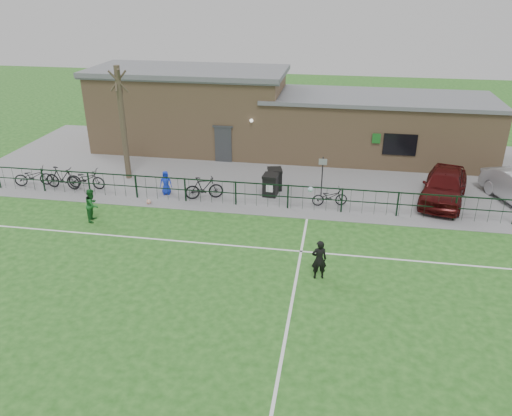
% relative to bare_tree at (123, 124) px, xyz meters
% --- Properties ---
extents(ground, '(90.00, 90.00, 0.00)m').
position_rel_bare_tree_xyz_m(ground, '(8.00, -10.50, -3.00)').
color(ground, '#205619').
rests_on(ground, ground).
extents(paving_strip, '(34.00, 13.00, 0.02)m').
position_rel_bare_tree_xyz_m(paving_strip, '(8.00, 3.00, -2.99)').
color(paving_strip, slate).
rests_on(paving_strip, ground).
extents(pitch_line_touch, '(28.00, 0.10, 0.01)m').
position_rel_bare_tree_xyz_m(pitch_line_touch, '(8.00, -2.70, -3.00)').
color(pitch_line_touch, white).
rests_on(pitch_line_touch, ground).
extents(pitch_line_mid, '(28.00, 0.10, 0.01)m').
position_rel_bare_tree_xyz_m(pitch_line_mid, '(8.00, -6.50, -3.00)').
color(pitch_line_mid, white).
rests_on(pitch_line_mid, ground).
extents(pitch_line_perp, '(0.10, 16.00, 0.01)m').
position_rel_bare_tree_xyz_m(pitch_line_perp, '(10.00, -10.50, -3.00)').
color(pitch_line_perp, white).
rests_on(pitch_line_perp, ground).
extents(perimeter_fence, '(28.00, 0.10, 1.20)m').
position_rel_bare_tree_xyz_m(perimeter_fence, '(8.00, -2.50, -2.40)').
color(perimeter_fence, black).
rests_on(perimeter_fence, ground).
extents(bare_tree, '(0.30, 0.30, 6.00)m').
position_rel_bare_tree_xyz_m(bare_tree, '(0.00, 0.00, 0.00)').
color(bare_tree, '#413627').
rests_on(bare_tree, ground).
extents(wheelie_bin_left, '(0.74, 0.82, 1.02)m').
position_rel_bare_tree_xyz_m(wheelie_bin_left, '(7.97, -1.09, -2.47)').
color(wheelie_bin_left, black).
rests_on(wheelie_bin_left, paving_strip).
extents(wheelie_bin_right, '(0.84, 0.90, 1.02)m').
position_rel_bare_tree_xyz_m(wheelie_bin_right, '(8.07, -0.25, -2.47)').
color(wheelie_bin_right, black).
rests_on(wheelie_bin_right, paving_strip).
extents(sign_post, '(0.08, 0.08, 2.00)m').
position_rel_bare_tree_xyz_m(sign_post, '(10.48, -0.62, -1.98)').
color(sign_post, black).
rests_on(sign_post, paving_strip).
extents(car_maroon, '(3.11, 5.10, 1.62)m').
position_rel_bare_tree_xyz_m(car_maroon, '(16.33, -0.40, -2.17)').
color(car_maroon, '#440C0C').
rests_on(car_maroon, paving_strip).
extents(bicycle_a, '(2.01, 1.25, 1.00)m').
position_rel_bare_tree_xyz_m(bicycle_a, '(-4.44, -1.89, -2.48)').
color(bicycle_a, black).
rests_on(bicycle_a, paving_strip).
extents(bicycle_b, '(2.00, 0.72, 1.18)m').
position_rel_bare_tree_xyz_m(bicycle_b, '(-2.69, -2.04, -2.39)').
color(bicycle_b, black).
rests_on(bicycle_b, paving_strip).
extents(bicycle_c, '(2.00, 0.71, 1.05)m').
position_rel_bare_tree_xyz_m(bicycle_c, '(-1.51, -1.80, -2.46)').
color(bicycle_c, black).
rests_on(bicycle_c, paving_strip).
extents(bicycle_d, '(1.96, 1.13, 1.13)m').
position_rel_bare_tree_xyz_m(bicycle_d, '(4.82, -2.06, -2.41)').
color(bicycle_d, black).
rests_on(bicycle_d, paving_strip).
extents(bicycle_e, '(1.78, 0.97, 0.89)m').
position_rel_bare_tree_xyz_m(bicycle_e, '(10.93, -1.84, -2.54)').
color(bicycle_e, black).
rests_on(bicycle_e, paving_strip).
extents(spectator_child, '(0.66, 0.50, 1.22)m').
position_rel_bare_tree_xyz_m(spectator_child, '(2.79, -1.83, -2.37)').
color(spectator_child, '#152EC7').
rests_on(spectator_child, paving_strip).
extents(goalkeeper_kick, '(1.03, 3.70, 2.18)m').
position_rel_bare_tree_xyz_m(goalkeeper_kick, '(10.76, -8.20, -2.20)').
color(goalkeeper_kick, black).
rests_on(goalkeeper_kick, ground).
extents(outfield_player, '(0.66, 0.80, 1.50)m').
position_rel_bare_tree_xyz_m(outfield_player, '(0.56, -5.23, -2.25)').
color(outfield_player, '#1C6225').
rests_on(outfield_player, ground).
extents(ball_ground, '(0.24, 0.24, 0.24)m').
position_rel_bare_tree_xyz_m(ball_ground, '(2.33, -3.12, -2.88)').
color(ball_ground, silver).
rests_on(ball_ground, ground).
extents(clubhouse, '(24.25, 5.40, 4.96)m').
position_rel_bare_tree_xyz_m(clubhouse, '(7.12, 6.00, -0.78)').
color(clubhouse, tan).
rests_on(clubhouse, ground).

